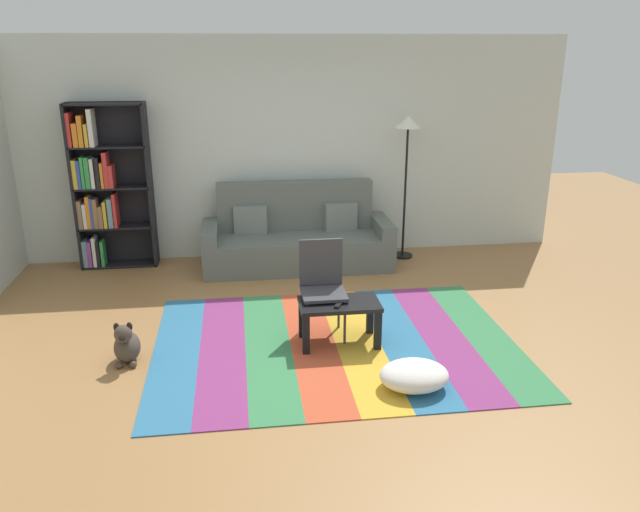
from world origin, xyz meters
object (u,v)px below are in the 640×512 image
Objects in this scene: coffee_table at (339,311)px; tv_remote at (339,304)px; folding_chair at (322,280)px; pouf at (414,375)px; dog at (127,345)px; standing_lamp at (407,141)px; bookshelf at (103,189)px; couch at (297,239)px.

coffee_table is 0.12m from tv_remote.
coffee_table is at bearing -6.77° from folding_chair.
pouf is 2.43m from dog.
standing_lamp reaches higher than coffee_table.
bookshelf is at bearing 131.20° from pouf.
coffee_table is 0.34m from folding_chair.
coffee_table is (2.43, -2.45, -0.64)m from bookshelf.
tv_remote is at bearing -102.48° from coffee_table.
folding_chair is (0.04, -1.94, 0.20)m from couch.
couch is at bearing 121.23° from tv_remote.
coffee_table is 0.99m from pouf.
standing_lamp is (1.20, 2.31, 1.16)m from coffee_table.
dog is at bearing -151.82° from tv_remote.
standing_lamp reaches higher than tv_remote.
bookshelf reaches higher than tv_remote.
standing_lamp reaches higher than folding_chair.
folding_chair is (2.31, -2.22, -0.43)m from bookshelf.
dog is 0.22× the size of standing_lamp.
couch is 2.25m from tv_remote.
dog is 1.85m from tv_remote.
coffee_table is at bearing 104.97° from tv_remote.
bookshelf is (-2.27, 0.28, 0.63)m from couch.
coffee_table is at bearing -45.19° from bookshelf.
bookshelf is 1.11× the size of standing_lamp.
tv_remote is 0.34m from folding_chair.
couch is 3.09m from pouf.
standing_lamp is (3.64, -0.14, 0.52)m from bookshelf.
couch reaches higher than dog.
bookshelf is at bearing 102.90° from dog.
standing_lamp is at bearing -2.20° from bookshelf.
couch is at bearing -7.08° from bookshelf.
couch reaches higher than tv_remote.
couch is 4.11× the size of pouf.
couch is at bearing 53.38° from dog.
bookshelf is 2.74m from dog.
bookshelf is 3.23m from folding_chair.
coffee_table is 2.85m from standing_lamp.
pouf is 0.31× the size of standing_lamp.
bookshelf is at bearing 172.92° from couch.
folding_chair is at bearing -43.82° from bookshelf.
bookshelf reaches higher than dog.
pouf is at bearing -6.49° from folding_chair.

